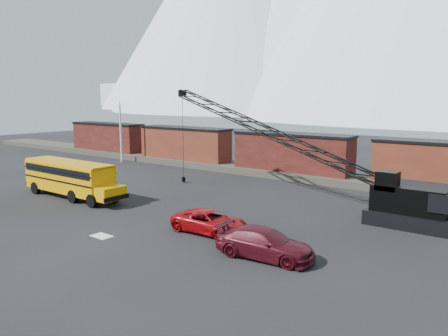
# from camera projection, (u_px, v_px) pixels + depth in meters

# --- Properties ---
(ground) EXTENTS (160.00, 160.00, 0.00)m
(ground) POSITION_uv_depth(u_px,v_px,m) (143.00, 221.00, 31.28)
(ground) COLOR black
(ground) RESTS_ON ground
(gravel_berm) EXTENTS (120.00, 5.00, 0.70)m
(gravel_berm) POSITION_uv_depth(u_px,v_px,m) (291.00, 174.00, 48.52)
(gravel_berm) COLOR #4D483F
(gravel_berm) RESTS_ON ground
(boxcar_west_far) EXTENTS (13.70, 3.10, 4.17)m
(boxcar_west_far) POSITION_uv_depth(u_px,v_px,m) (108.00, 137.00, 67.23)
(boxcar_west_far) COLOR #571E18
(boxcar_west_far) RESTS_ON gravel_berm
(boxcar_west_near) EXTENTS (13.70, 3.10, 4.17)m
(boxcar_west_near) POSITION_uv_depth(u_px,v_px,m) (185.00, 143.00, 57.68)
(boxcar_west_near) COLOR #4D2116
(boxcar_west_near) RESTS_ON gravel_berm
(boxcar_mid) EXTENTS (13.70, 3.10, 4.17)m
(boxcar_mid) POSITION_uv_depth(u_px,v_px,m) (292.00, 152.00, 48.13)
(boxcar_mid) COLOR #571E18
(boxcar_mid) RESTS_ON gravel_berm
(utility_pole) EXTENTS (1.40, 0.24, 8.00)m
(utility_pole) POSITION_uv_depth(u_px,v_px,m) (121.00, 132.00, 59.09)
(utility_pole) COLOR silver
(utility_pole) RESTS_ON ground
(snow_patch) EXTENTS (1.40, 0.90, 0.02)m
(snow_patch) POSITION_uv_depth(u_px,v_px,m) (102.00, 236.00, 27.83)
(snow_patch) COLOR silver
(snow_patch) RESTS_ON ground
(school_bus) EXTENTS (11.65, 2.65, 3.19)m
(school_bus) POSITION_uv_depth(u_px,v_px,m) (71.00, 177.00, 38.34)
(school_bus) COLOR orange
(school_bus) RESTS_ON ground
(red_pickup) EXTENTS (5.40, 2.66, 1.47)m
(red_pickup) POSITION_uv_depth(u_px,v_px,m) (210.00, 222.00, 28.43)
(red_pickup) COLOR #9D070D
(red_pickup) RESTS_ON ground
(maroon_suv) EXTENTS (5.84, 2.89, 1.63)m
(maroon_suv) POSITION_uv_depth(u_px,v_px,m) (265.00, 243.00, 24.00)
(maroon_suv) COLOR #470C16
(maroon_suv) RESTS_ON ground
(crawler_crane) EXTENTS (26.00, 4.20, 9.68)m
(crawler_crane) POSITION_uv_depth(u_px,v_px,m) (282.00, 138.00, 36.76)
(crawler_crane) COLOR black
(crawler_crane) RESTS_ON ground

